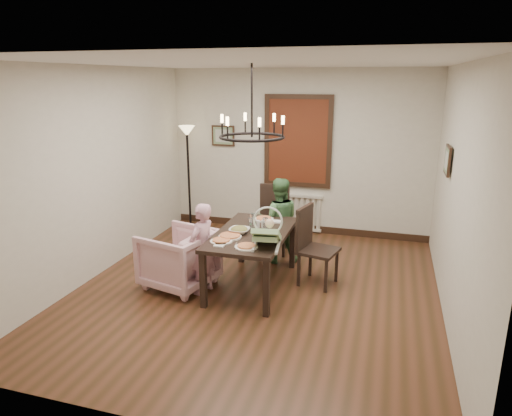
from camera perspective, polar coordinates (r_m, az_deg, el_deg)
The scene contains 17 objects.
room_shell at distance 5.85m, azimuth 1.09°, elevation 3.78°, with size 4.51×5.00×2.81m.
dining_table at distance 5.85m, azimuth -0.49°, elevation -3.82°, with size 0.90×1.59×0.74m.
chair_far at distance 7.04m, azimuth 2.13°, elevation -1.47°, with size 0.47×0.47×1.06m, color black, non-canonical shape.
chair_right at distance 6.00m, azimuth 7.85°, elevation -4.78°, with size 0.46×0.46×1.05m, color black, non-canonical shape.
armchair at distance 6.03m, azimuth -9.64°, elevation -6.22°, with size 0.82×0.84×0.76m, color beige.
elderly_woman at distance 5.77m, azimuth -6.74°, elevation -6.01°, with size 0.35×0.23×0.97m, color #C78D9F.
seated_man at distance 6.70m, azimuth 2.80°, elevation -2.44°, with size 0.51×0.40×1.05m, color #4A7B49.
baby_bouncer at distance 5.28m, azimuth 1.35°, elevation -3.18°, with size 0.37×0.50×0.33m, color #A5CF8F, non-canonical shape.
salad_bowl at distance 5.78m, azimuth -2.10°, elevation -2.79°, with size 0.31×0.31×0.08m, color white.
pizza_platter at distance 5.62m, azimuth -3.27°, elevation -3.53°, with size 0.29×0.29×0.04m, color tan.
drinking_glass at distance 5.93m, azimuth -0.62°, elevation -1.94°, with size 0.07×0.07×0.14m, color silver.
window_blinds at distance 7.83m, azimuth 5.24°, elevation 8.28°, with size 1.00×0.03×1.40m, color #542710.
radiator at distance 8.11m, azimuth 5.05°, elevation -0.49°, with size 0.92×0.12×0.62m, color silver, non-canonical shape.
picture_back at distance 8.20m, azimuth -4.13°, elevation 9.00°, with size 0.42×0.03×0.36m, color black.
picture_right at distance 6.16m, azimuth 22.83°, elevation 5.52°, with size 0.42×0.03×0.36m, color black.
floor_lamp at distance 8.24m, azimuth -8.40°, elevation 3.62°, with size 0.30×0.30×1.80m, color black, non-canonical shape.
chandelier at distance 5.55m, azimuth -0.52°, elevation 8.87°, with size 0.80×0.80×0.04m, color black.
Camera 1 is at (1.53, -5.15, 2.63)m, focal length 32.00 mm.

